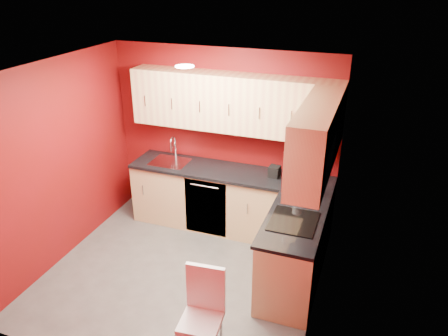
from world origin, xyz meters
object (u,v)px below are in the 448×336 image
Objects in this scene: coffee_maker at (298,168)px; sink at (170,159)px; napkin_holder at (274,171)px; dining_chair at (201,317)px; paper_towel at (299,184)px; microwave at (309,160)px.

sink is at bearing -170.95° from coffee_maker.
coffee_maker is at bearing 5.27° from napkin_holder.
sink reaches higher than dining_chair.
coffee_maker is at bearing 102.57° from paper_towel.
napkin_holder is at bearing 135.69° from paper_towel.
paper_towel is at bearing -69.93° from coffee_maker.
sink is 3.48× the size of napkin_holder.
microwave is 0.90m from paper_towel.
coffee_maker is at bearing 104.65° from microwave.
napkin_holder is 0.57m from paper_towel.
coffee_maker is (1.82, 0.05, 0.12)m from sink.
paper_towel is at bearing 69.36° from dining_chair.
napkin_holder is 0.16× the size of dining_chair.
microwave is at bearing -25.60° from sink.
microwave is at bearing -73.99° from paper_towel.
paper_towel is 0.30× the size of dining_chair.
microwave is 2.68× the size of paper_towel.
sink is (-2.09, 1.00, -0.72)m from microwave.
coffee_maker is at bearing 1.55° from sink.
microwave is at bearing 55.35° from dining_chair.
napkin_holder is 0.53× the size of paper_towel.
sink is 0.56× the size of dining_chair.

